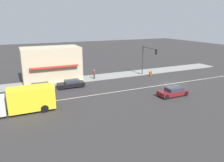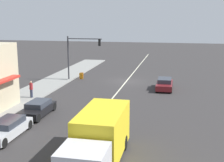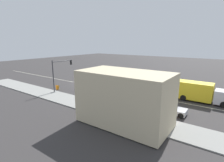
{
  "view_description": "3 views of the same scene",
  "coord_description": "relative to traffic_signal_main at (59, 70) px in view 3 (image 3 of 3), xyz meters",
  "views": [
    {
      "loc": [
        -27.78,
        23.52,
        10.24
      ],
      "look_at": [
        -1.21,
        11.27,
        2.12
      ],
      "focal_mm": 35.0,
      "sensor_mm": 36.0,
      "label": 1
    },
    {
      "loc": [
        -6.32,
        38.86,
        8.18
      ],
      "look_at": [
        0.13,
        8.34,
        1.72
      ],
      "focal_mm": 50.0,
      "sensor_mm": 36.0,
      "label": 2
    },
    {
      "loc": [
        26.16,
        26.7,
        8.89
      ],
      "look_at": [
        1.41,
        9.09,
        2.04
      ],
      "focal_mm": 28.0,
      "sensor_mm": 36.0,
      "label": 3
    }
  ],
  "objects": [
    {
      "name": "lane_marking_center",
      "position": [
        -6.12,
        -0.71,
        -3.9
      ],
      "size": [
        0.16,
        60.0,
        0.01
      ],
      "primitive_type": "cube",
      "color": "beige",
      "rests_on": "ground"
    },
    {
      "name": "building_corner_store",
      "position": [
        4.67,
        16.72,
        -0.91
      ],
      "size": [
        5.87,
        9.81,
        5.73
      ],
      "color": "#C6B793",
      "rests_on": "sidewalk_right"
    },
    {
      "name": "pedestrian",
      "position": [
        1.91,
        9.81,
        -2.89
      ],
      "size": [
        0.34,
        0.34,
        1.69
      ],
      "color": "#282D42",
      "rests_on": "sidewalk_right"
    },
    {
      "name": "delivery_truck",
      "position": [
        -8.32,
        22.24,
        -2.43
      ],
      "size": [
        2.44,
        7.5,
        2.87
      ],
      "color": "silver",
      "rests_on": "ground"
    },
    {
      "name": "sedan_maroon",
      "position": [
        -11.12,
        2.87,
        -3.29
      ],
      "size": [
        1.78,
        4.26,
        1.25
      ],
      "color": "maroon",
      "rests_on": "ground"
    },
    {
      "name": "ground_plane",
      "position": [
        -6.12,
        17.29,
        -3.9
      ],
      "size": [
        160.0,
        160.0,
        0.0
      ],
      "primitive_type": "plane",
      "color": "#333030"
    },
    {
      "name": "traffic_signal_main",
      "position": [
        0.0,
        0.0,
        0.0
      ],
      "size": [
        4.59,
        0.34,
        5.6
      ],
      "color": "#333338",
      "rests_on": "sidewalk_right"
    },
    {
      "name": "sedan_silver",
      "position": [
        -1.12,
        19.67,
        -3.3
      ],
      "size": [
        1.75,
        4.41,
        1.22
      ],
      "color": "#B7BABF",
      "rests_on": "ground"
    },
    {
      "name": "warning_aframe_sign",
      "position": [
        0.01,
        -0.95,
        -3.47
      ],
      "size": [
        0.45,
        0.53,
        0.84
      ],
      "color": "orange",
      "rests_on": "ground"
    },
    {
      "name": "sidewalk_right",
      "position": [
        2.88,
        17.79,
        -3.84
      ],
      "size": [
        4.0,
        73.0,
        0.12
      ],
      "primitive_type": "cube",
      "color": "gray",
      "rests_on": "ground"
    },
    {
      "name": "suv_black",
      "position": [
        -1.12,
        14.82,
        -3.3
      ],
      "size": [
        1.74,
        4.17,
        1.2
      ],
      "color": "black",
      "rests_on": "ground"
    }
  ]
}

